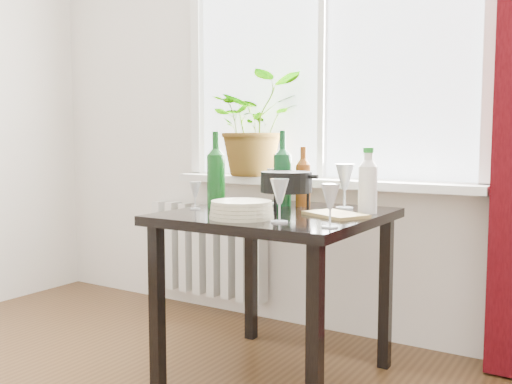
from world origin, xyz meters
The scene contains 18 objects.
window centered at (0.00, 2.22, 1.60)m, with size 1.72×0.08×1.62m.
windowsill centered at (0.00, 2.15, 0.82)m, with size 1.72×0.20×0.04m.
radiator centered at (-0.75, 2.18, 0.38)m, with size 0.80×0.10×0.55m.
table centered at (0.10, 1.55, 0.65)m, with size 0.85×0.85×0.74m.
potted_plant centered at (-0.39, 2.16, 1.13)m, with size 0.51×0.45×0.57m, color #266D1D.
wine_bottle_left centered at (-0.21, 1.53, 0.92)m, with size 0.08×0.08×0.35m, color #0D4413, non-canonical shape.
wine_bottle_right centered at (0.01, 1.76, 0.92)m, with size 0.08×0.08×0.36m, color #0B3D1B, non-canonical shape.
bottle_amber centered at (0.10, 1.79, 0.88)m, with size 0.07×0.07×0.28m, color #6E340C, non-canonical shape.
cleaning_bottle centered at (0.45, 1.71, 0.88)m, with size 0.08×0.08×0.28m, color silver, non-canonical shape.
wineglass_front_right centered at (0.26, 1.28, 0.82)m, with size 0.07×0.07×0.17m, color silver, non-canonical shape.
wineglass_far_right centered at (0.48, 1.27, 0.82)m, with size 0.07×0.07×0.16m, color silver, non-canonical shape.
wineglass_back_center centered at (0.30, 1.81, 0.84)m, with size 0.09×0.09×0.21m, color #B7BFC5, non-canonical shape.
wineglass_back_left centered at (-0.05, 1.79, 0.83)m, with size 0.07×0.07×0.18m, color silver, non-canonical shape.
wineglass_front_left centered at (-0.25, 1.43, 0.80)m, with size 0.05×0.05×0.13m, color silver, non-canonical shape.
plate_stack centered at (0.08, 1.30, 0.77)m, with size 0.26×0.26×0.07m, color beige.
fondue_pot centered at (0.13, 1.58, 0.83)m, with size 0.26×0.22×0.17m, color black, non-canonical shape.
tv_remote centered at (0.14, 1.33, 0.75)m, with size 0.06×0.19×0.02m, color black.
cutting_board centered at (0.37, 1.56, 0.75)m, with size 0.25×0.16×0.01m, color #A08648.
Camera 1 is at (1.31, -0.56, 1.06)m, focal length 40.00 mm.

